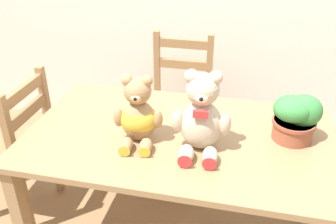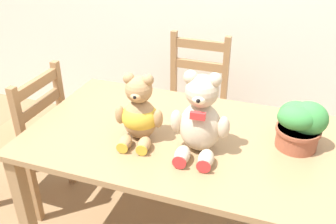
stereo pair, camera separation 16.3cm
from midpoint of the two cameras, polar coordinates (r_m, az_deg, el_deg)
name	(u,v)px [view 2 (the right image)]	position (r m, az deg, el deg)	size (l,w,h in m)	color
dining_table	(181,150)	(1.82, 4.60, -5.95)	(1.45, 0.86, 0.73)	#9E7A51
wooden_chair_behind	(192,108)	(2.58, 5.51, 0.55)	(0.41, 0.44, 0.93)	#997047
wooden_chair_side	(29,137)	(2.37, -18.59, -3.66)	(0.38, 0.41, 0.88)	#997047
teddy_bear_left	(139,114)	(1.68, -1.63, -0.35)	(0.23, 0.24, 0.32)	tan
teddy_bear_right	(200,119)	(1.59, 7.85, -1.13)	(0.26, 0.26, 0.37)	beige
potted_plant	(300,123)	(1.76, 22.04, -1.71)	(0.21, 0.21, 0.22)	#9E5138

